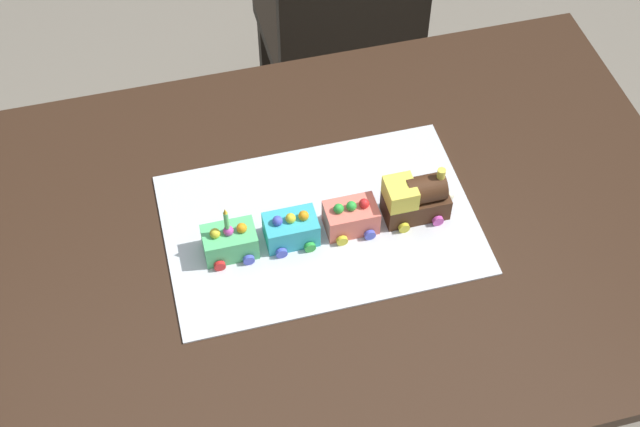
# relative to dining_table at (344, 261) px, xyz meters

# --- Properties ---
(ground_plane) EXTENTS (8.00, 8.00, 0.00)m
(ground_plane) POSITION_rel_dining_table_xyz_m (0.00, 0.00, -0.63)
(ground_plane) COLOR gray
(dining_table) EXTENTS (1.40, 1.00, 0.74)m
(dining_table) POSITION_rel_dining_table_xyz_m (0.00, 0.00, 0.00)
(dining_table) COLOR #382316
(dining_table) RESTS_ON ground
(chair) EXTENTS (0.40, 0.40, 0.86)m
(chair) POSITION_rel_dining_table_xyz_m (-0.23, -0.83, -0.16)
(chair) COLOR black
(chair) RESTS_ON ground
(cake_board) EXTENTS (0.60, 0.40, 0.00)m
(cake_board) POSITION_rel_dining_table_xyz_m (0.05, -0.02, 0.11)
(cake_board) COLOR silver
(cake_board) RESTS_ON dining_table
(cake_locomotive) EXTENTS (0.14, 0.08, 0.12)m
(cake_locomotive) POSITION_rel_dining_table_xyz_m (-0.14, 0.00, 0.16)
(cake_locomotive) COLOR #472816
(cake_locomotive) RESTS_ON cake_board
(cake_car_flatbed_coral) EXTENTS (0.10, 0.08, 0.07)m
(cake_car_flatbed_coral) POSITION_rel_dining_table_xyz_m (-0.01, 0.00, 0.14)
(cake_car_flatbed_coral) COLOR #F27260
(cake_car_flatbed_coral) RESTS_ON cake_board
(cake_car_tanker_turquoise) EXTENTS (0.10, 0.08, 0.07)m
(cake_car_tanker_turquoise) POSITION_rel_dining_table_xyz_m (0.11, 0.00, 0.14)
(cake_car_tanker_turquoise) COLOR #38B7C6
(cake_car_tanker_turquoise) RESTS_ON cake_board
(cake_car_hopper_mint_green) EXTENTS (0.10, 0.08, 0.07)m
(cake_car_hopper_mint_green) POSITION_rel_dining_table_xyz_m (0.23, 0.00, 0.14)
(cake_car_hopper_mint_green) COLOR #59CC7A
(cake_car_hopper_mint_green) RESTS_ON cake_board
(birthday_candle) EXTENTS (0.01, 0.01, 0.05)m
(birthday_candle) POSITION_rel_dining_table_xyz_m (0.23, 0.00, 0.21)
(birthday_candle) COLOR #66D872
(birthday_candle) RESTS_ON cake_car_hopper_mint_green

